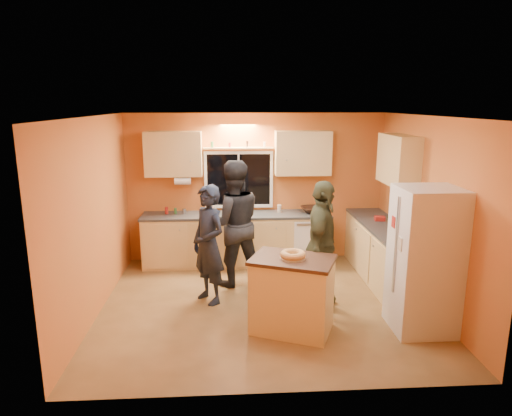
{
  "coord_description": "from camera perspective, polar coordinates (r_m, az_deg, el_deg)",
  "views": [
    {
      "loc": [
        -0.49,
        -5.92,
        2.78
      ],
      "look_at": [
        -0.09,
        0.4,
        1.3
      ],
      "focal_mm": 32.0,
      "sensor_mm": 36.0,
      "label": 1
    }
  ],
  "objects": [
    {
      "name": "person_center",
      "position": [
        6.97,
        -2.91,
        -1.94
      ],
      "size": [
        1.08,
        0.92,
        1.94
      ],
      "primitive_type": "imported",
      "rotation": [
        0.0,
        0.0,
        3.36
      ],
      "color": "black",
      "rests_on": "ground"
    },
    {
      "name": "mixing_bowl",
      "position": [
        8.0,
        7.13,
        -0.2
      ],
      "size": [
        0.47,
        0.47,
        0.1
      ],
      "primitive_type": "imported",
      "rotation": [
        0.0,
        0.0,
        0.18
      ],
      "color": "black",
      "rests_on": "back_counter"
    },
    {
      "name": "right_counter",
      "position": [
        7.25,
        16.39,
        -6.17
      ],
      "size": [
        0.62,
        1.84,
        0.9
      ],
      "color": "#D9B472",
      "rests_on": "ground"
    },
    {
      "name": "potted_plant",
      "position": [
        7.19,
        16.98,
        -1.47
      ],
      "size": [
        0.28,
        0.25,
        0.28
      ],
      "primitive_type": "imported",
      "rotation": [
        0.0,
        0.0,
        -0.14
      ],
      "color": "gray",
      "rests_on": "right_counter"
    },
    {
      "name": "utensil_crock",
      "position": [
        7.81,
        -5.51,
        -0.22
      ],
      "size": [
        0.14,
        0.14,
        0.17
      ],
      "primitive_type": "cylinder",
      "color": "beige",
      "rests_on": "back_counter"
    },
    {
      "name": "refrigerator",
      "position": [
        5.95,
        20.33,
        -6.15
      ],
      "size": [
        0.72,
        0.7,
        1.8
      ],
      "primitive_type": "cube",
      "color": "silver",
      "rests_on": "ground"
    },
    {
      "name": "bundt_pastry",
      "position": [
        5.52,
        4.62,
        -5.83
      ],
      "size": [
        0.31,
        0.31,
        0.09
      ],
      "primitive_type": "torus",
      "color": "tan",
      "rests_on": "island"
    },
    {
      "name": "red_box",
      "position": [
        7.66,
        15.21,
        -1.28
      ],
      "size": [
        0.17,
        0.14,
        0.07
      ],
      "primitive_type": "cube",
      "rotation": [
        0.0,
        0.0,
        -0.12
      ],
      "color": "maroon",
      "rests_on": "right_counter"
    },
    {
      "name": "room_shell",
      "position": [
        6.46,
        1.88,
        2.76
      ],
      "size": [
        4.54,
        4.04,
        2.61
      ],
      "color": "#BE7230",
      "rests_on": "ground"
    },
    {
      "name": "island",
      "position": [
        5.71,
        4.53,
        -10.68
      ],
      "size": [
        1.16,
        0.99,
        0.94
      ],
      "rotation": [
        0.0,
        0.0,
        -0.4
      ],
      "color": "#D9B472",
      "rests_on": "ground"
    },
    {
      "name": "person_left",
      "position": [
        6.4,
        -5.94,
        -4.58
      ],
      "size": [
        0.69,
        0.73,
        1.68
      ],
      "primitive_type": "imported",
      "rotation": [
        0.0,
        0.0,
        -0.93
      ],
      "color": "black",
      "rests_on": "ground"
    },
    {
      "name": "ground",
      "position": [
        6.55,
        1.06,
        -11.97
      ],
      "size": [
        4.5,
        4.5,
        0.0
      ],
      "primitive_type": "plane",
      "color": "brown",
      "rests_on": "ground"
    },
    {
      "name": "back_counter",
      "position": [
        7.98,
        0.19,
        -3.84
      ],
      "size": [
        4.23,
        0.62,
        0.9
      ],
      "color": "#D9B472",
      "rests_on": "ground"
    },
    {
      "name": "person_right",
      "position": [
        6.26,
        8.19,
        -4.62
      ],
      "size": [
        0.74,
        1.12,
        1.77
      ],
      "primitive_type": "imported",
      "rotation": [
        0.0,
        0.0,
        1.25
      ],
      "color": "#343A25",
      "rests_on": "ground"
    }
  ]
}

